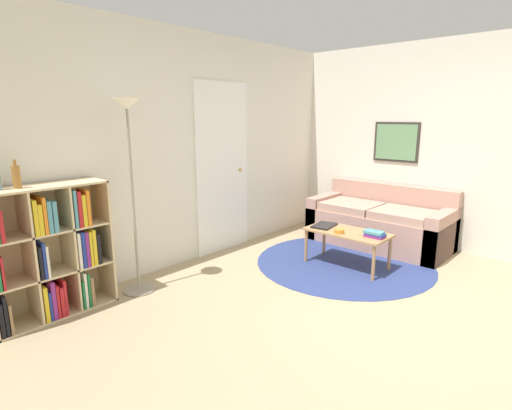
{
  "coord_description": "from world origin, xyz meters",
  "views": [
    {
      "loc": [
        -2.89,
        -1.09,
        1.67
      ],
      "look_at": [
        -0.15,
        1.39,
        0.85
      ],
      "focal_mm": 28.0,
      "sensor_mm": 36.0,
      "label": 1
    }
  ],
  "objects_px": {
    "laptop": "(324,225)",
    "coffee_table": "(347,235)",
    "floor_lamp": "(130,151)",
    "bowl": "(339,231)",
    "bookshelf": "(48,252)",
    "bottle_right": "(16,176)",
    "couch": "(380,223)"
  },
  "relations": [
    {
      "from": "bookshelf",
      "to": "bowl",
      "type": "bearing_deg",
      "value": -26.17
    },
    {
      "from": "bookshelf",
      "to": "couch",
      "type": "xyz_separation_m",
      "value": [
        3.73,
        -1.22,
        -0.28
      ]
    },
    {
      "from": "coffee_table",
      "to": "floor_lamp",
      "type": "bearing_deg",
      "value": 148.94
    },
    {
      "from": "bowl",
      "to": "bottle_right",
      "type": "relative_size",
      "value": 0.48
    },
    {
      "from": "floor_lamp",
      "to": "coffee_table",
      "type": "xyz_separation_m",
      "value": [
        1.95,
        -1.17,
        -1.0
      ]
    },
    {
      "from": "couch",
      "to": "coffee_table",
      "type": "height_order",
      "value": "couch"
    },
    {
      "from": "bookshelf",
      "to": "floor_lamp",
      "type": "relative_size",
      "value": 0.62
    },
    {
      "from": "laptop",
      "to": "bottle_right",
      "type": "xyz_separation_m",
      "value": [
        -2.87,
        0.98,
        0.8
      ]
    },
    {
      "from": "bookshelf",
      "to": "bowl",
      "type": "relative_size",
      "value": 10.46
    },
    {
      "from": "laptop",
      "to": "bowl",
      "type": "bearing_deg",
      "value": -115.1
    },
    {
      "from": "coffee_table",
      "to": "bottle_right",
      "type": "distance_m",
      "value": 3.26
    },
    {
      "from": "bookshelf",
      "to": "coffee_table",
      "type": "relative_size",
      "value": 1.22
    },
    {
      "from": "bookshelf",
      "to": "couch",
      "type": "bearing_deg",
      "value": -18.08
    },
    {
      "from": "couch",
      "to": "bowl",
      "type": "relative_size",
      "value": 16.32
    },
    {
      "from": "bookshelf",
      "to": "laptop",
      "type": "xyz_separation_m",
      "value": [
        2.7,
        -0.99,
        -0.14
      ]
    },
    {
      "from": "bookshelf",
      "to": "bottle_right",
      "type": "bearing_deg",
      "value": -177.49
    },
    {
      "from": "floor_lamp",
      "to": "laptop",
      "type": "bearing_deg",
      "value": -23.99
    },
    {
      "from": "bookshelf",
      "to": "coffee_table",
      "type": "height_order",
      "value": "bookshelf"
    },
    {
      "from": "bookshelf",
      "to": "laptop",
      "type": "distance_m",
      "value": 2.88
    },
    {
      "from": "bookshelf",
      "to": "bottle_right",
      "type": "height_order",
      "value": "bottle_right"
    },
    {
      "from": "laptop",
      "to": "floor_lamp",
      "type": "bearing_deg",
      "value": 156.01
    },
    {
      "from": "floor_lamp",
      "to": "coffee_table",
      "type": "relative_size",
      "value": 1.98
    },
    {
      "from": "floor_lamp",
      "to": "couch",
      "type": "relative_size",
      "value": 1.04
    },
    {
      "from": "floor_lamp",
      "to": "bowl",
      "type": "height_order",
      "value": "floor_lamp"
    },
    {
      "from": "floor_lamp",
      "to": "laptop",
      "type": "xyz_separation_m",
      "value": [
        1.95,
        -0.87,
        -0.94
      ]
    },
    {
      "from": "laptop",
      "to": "coffee_table",
      "type": "bearing_deg",
      "value": -90.25
    },
    {
      "from": "couch",
      "to": "bottle_right",
      "type": "xyz_separation_m",
      "value": [
        -3.89,
        1.21,
        0.94
      ]
    },
    {
      "from": "couch",
      "to": "laptop",
      "type": "height_order",
      "value": "couch"
    },
    {
      "from": "couch",
      "to": "laptop",
      "type": "xyz_separation_m",
      "value": [
        -1.02,
        0.23,
        0.14
      ]
    },
    {
      "from": "bookshelf",
      "to": "bottle_right",
      "type": "distance_m",
      "value": 0.68
    },
    {
      "from": "couch",
      "to": "laptop",
      "type": "bearing_deg",
      "value": 167.57
    },
    {
      "from": "floor_lamp",
      "to": "bowl",
      "type": "distance_m",
      "value": 2.34
    }
  ]
}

